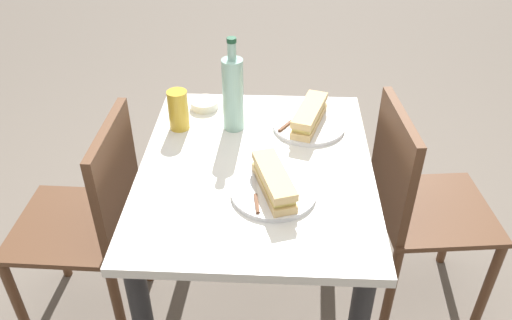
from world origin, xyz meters
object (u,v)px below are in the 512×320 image
(baguette_sandwich_far, at_px, (309,115))
(olive_bowl, at_px, (204,104))
(dining_table, at_px, (256,200))
(beer_glass, at_px, (178,110))
(knife_near, at_px, (255,195))
(chair_far, at_px, (94,218))
(water_bottle, at_px, (233,93))
(baguette_sandwich_near, at_px, (274,181))
(chair_near, at_px, (414,202))
(plate_far, at_px, (309,125))
(plate_near, at_px, (274,192))
(knife_far, at_px, (292,121))

(baguette_sandwich_far, distance_m, olive_bowl, 0.40)
(dining_table, xyz_separation_m, beer_glass, (0.21, 0.28, 0.21))
(knife_near, distance_m, olive_bowl, 0.57)
(dining_table, relative_size, knife_near, 5.08)
(dining_table, distance_m, chair_far, 0.57)
(knife_near, bearing_deg, olive_bowl, 22.25)
(water_bottle, distance_m, olive_bowl, 0.22)
(knife_near, height_order, baguette_sandwich_far, baguette_sandwich_far)
(dining_table, bearing_deg, baguette_sandwich_near, -157.56)
(knife_near, bearing_deg, baguette_sandwich_far, -22.56)
(chair_near, distance_m, olive_bowl, 0.84)
(chair_near, xyz_separation_m, plate_far, (0.10, 0.39, 0.25))
(chair_far, distance_m, plate_near, 0.69)
(water_bottle, relative_size, olive_bowl, 3.21)
(knife_near, relative_size, baguette_sandwich_far, 0.72)
(baguette_sandwich_near, bearing_deg, water_bottle, 21.99)
(chair_near, height_order, plate_far, chair_near)
(baguette_sandwich_far, height_order, olive_bowl, baguette_sandwich_far)
(chair_near, distance_m, beer_glass, 0.90)
(chair_far, xyz_separation_m, plate_far, (0.23, -0.74, 0.25))
(chair_far, relative_size, plate_near, 3.47)
(plate_far, bearing_deg, dining_table, 143.31)
(baguette_sandwich_near, bearing_deg, olive_bowl, 28.31)
(water_bottle, bearing_deg, plate_near, -158.01)
(plate_near, distance_m, olive_bowl, 0.56)
(knife_far, relative_size, olive_bowl, 1.51)
(water_bottle, height_order, olive_bowl, water_bottle)
(plate_near, bearing_deg, chair_far, 77.30)
(dining_table, distance_m, baguette_sandwich_near, 0.24)
(chair_near, height_order, knife_near, chair_near)
(plate_far, xyz_separation_m, knife_far, (0.01, 0.06, 0.01))
(baguette_sandwich_near, height_order, olive_bowl, baguette_sandwich_near)
(baguette_sandwich_near, bearing_deg, chair_near, -61.45)
(plate_near, bearing_deg, olive_bowl, 28.31)
(plate_near, distance_m, baguette_sandwich_near, 0.04)
(baguette_sandwich_far, relative_size, water_bottle, 0.75)
(baguette_sandwich_near, relative_size, water_bottle, 0.74)
(baguette_sandwich_far, xyz_separation_m, beer_glass, (-0.02, 0.45, 0.02))
(olive_bowl, bearing_deg, knife_near, -157.75)
(chair_near, distance_m, plate_near, 0.63)
(plate_far, relative_size, baguette_sandwich_far, 1.02)
(plate_near, height_order, baguette_sandwich_far, baguette_sandwich_far)
(baguette_sandwich_near, height_order, beer_glass, beer_glass)
(plate_far, bearing_deg, knife_near, 157.44)
(baguette_sandwich_near, relative_size, plate_far, 0.97)
(knife_near, height_order, olive_bowl, olive_bowl)
(knife_near, distance_m, baguette_sandwich_far, 0.44)
(knife_near, bearing_deg, plate_near, -61.03)
(baguette_sandwich_near, xyz_separation_m, beer_glass, (0.35, 0.34, 0.02))
(baguette_sandwich_near, relative_size, olive_bowl, 2.36)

